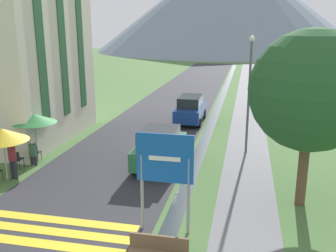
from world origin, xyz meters
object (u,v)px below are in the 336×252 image
Objects in this scene: parked_car_far at (190,109)px; road_sign at (165,168)px; hotel_building at (10,20)px; tree_by_path at (311,91)px; person_standing_terrace at (12,157)px; person_seated_near at (33,151)px; cafe_umbrella_front_yellow at (3,135)px; cafe_chair_near_right at (17,158)px; cafe_umbrella_middle_green at (34,118)px; cafe_chair_middle at (35,152)px; streetlamp at (249,86)px; cafe_chair_far_left at (45,142)px; parked_car_near at (160,147)px.

road_sign is at bearing -84.62° from parked_car_far.
hotel_building is 16.10m from tree_by_path.
person_standing_terrace is at bearing -179.50° from tree_by_path.
cafe_umbrella_front_yellow is at bearing -95.63° from person_seated_near.
cafe_chair_near_right is at bearing 153.64° from road_sign.
road_sign reaches higher than cafe_umbrella_middle_green.
tree_by_path reaches higher than cafe_chair_near_right.
cafe_chair_middle is at bearing 97.17° from person_standing_terrace.
parked_car_far is at bearing 61.92° from cafe_umbrella_front_yellow.
tree_by_path is at bearing 0.50° from person_standing_terrace.
road_sign is 8.81m from streetlamp.
road_sign reaches higher than person_standing_terrace.
cafe_umbrella_front_yellow is at bearing -151.48° from person_standing_terrace.
person_seated_near is (0.21, -0.70, -1.40)m from cafe_umbrella_middle_green.
hotel_building is 14.58× the size of cafe_chair_far_left.
streetlamp reaches higher than person_seated_near.
hotel_building is 11.03m from parked_car_near.
parked_car_near is 4.60× the size of cafe_chair_far_left.
cafe_umbrella_front_yellow is at bearing -73.54° from cafe_chair_middle.
hotel_building is 8.12m from cafe_chair_near_right.
person_seated_near reaches higher than cafe_chair_far_left.
person_standing_terrace is (0.27, -2.11, 0.46)m from cafe_chair_middle.
parked_car_far is 0.72× the size of streetlamp.
cafe_umbrella_front_yellow is at bearing -89.18° from cafe_umbrella_middle_green.
road_sign is at bearing -75.27° from parked_car_near.
parked_car_far is 3.40× the size of person_seated_near.
hotel_building is 2.92× the size of parked_car_far.
cafe_chair_middle is (0.28, 1.04, 0.00)m from cafe_chair_near_right.
cafe_umbrella_middle_green reaches higher than person_standing_terrace.
parked_car_near is at bearing -144.76° from streetlamp.
person_standing_terrace is at bearing -59.97° from hotel_building.
cafe_chair_middle is 0.38× the size of cafe_umbrella_front_yellow.
hotel_building is 12.18m from parked_car_far.
road_sign is 0.76× the size of parked_car_far.
cafe_umbrella_middle_green is (0.30, -1.22, 1.58)m from cafe_chair_far_left.
parked_car_far is 2.52× the size of person_standing_terrace.
parked_car_far is 1.84× the size of cafe_umbrella_middle_green.
streetlamp reaches higher than person_standing_terrace.
cafe_chair_near_right is 0.50× the size of person_standing_terrace.
parked_car_far is 5.00× the size of cafe_chair_middle.
person_standing_terrace reaches higher than cafe_chair_near_right.
cafe_umbrella_middle_green is (-0.04, 2.47, 0.09)m from cafe_umbrella_front_yellow.
parked_car_near is (8.99, -2.82, -5.73)m from hotel_building.
cafe_chair_far_left is at bearing 104.89° from person_seated_near.
cafe_umbrella_middle_green is at bearing 54.00° from cafe_chair_near_right.
person_seated_near is at bearing -168.43° from parked_car_near.
cafe_chair_near_right is 0.13× the size of tree_by_path.
cafe_umbrella_middle_green is at bearing 169.35° from tree_by_path.
parked_car_far reaches higher than person_standing_terrace.
cafe_chair_middle is 0.50× the size of person_standing_terrace.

